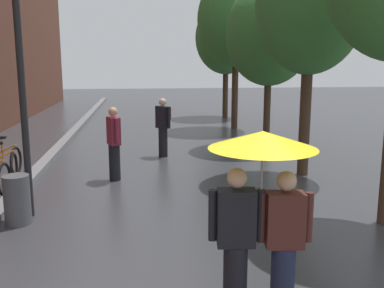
{
  "coord_description": "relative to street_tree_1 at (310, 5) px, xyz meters",
  "views": [
    {
      "loc": [
        -0.59,
        -3.61,
        2.75
      ],
      "look_at": [
        0.25,
        3.66,
        1.35
      ],
      "focal_mm": 41.12,
      "sensor_mm": 36.0,
      "label": 1
    }
  ],
  "objects": [
    {
      "name": "street_tree_2",
      "position": [
        0.12,
        3.61,
        -0.43
      ],
      "size": [
        2.72,
        2.72,
        5.17
      ],
      "color": "#473323",
      "rests_on": "ground"
    },
    {
      "name": "couple_under_umbrella",
      "position": [
        -2.66,
        -5.76,
        -2.61
      ],
      "size": [
        1.13,
        1.13,
        2.04
      ],
      "color": "black",
      "rests_on": "ground"
    },
    {
      "name": "pedestrian_walking_midground",
      "position": [
        -3.27,
        2.43,
        -3.08
      ],
      "size": [
        0.46,
        0.47,
        1.69
      ],
      "color": "black",
      "rests_on": "ground"
    },
    {
      "name": "street_lamp_post",
      "position": [
        -5.89,
        -2.24,
        -1.38
      ],
      "size": [
        0.24,
        0.24,
        4.46
      ],
      "color": "black",
      "rests_on": "ground"
    },
    {
      "name": "kerb_strip",
      "position": [
        -6.49,
        3.57,
        -3.92
      ],
      "size": [
        0.3,
        36.0,
        0.12
      ],
      "primitive_type": "cube",
      "color": "slate",
      "rests_on": "ground"
    },
    {
      "name": "pedestrian_walking_far",
      "position": [
        -4.52,
        0.0,
        -3.11
      ],
      "size": [
        0.35,
        0.56,
        1.71
      ],
      "color": "black",
      "rests_on": "ground"
    },
    {
      "name": "street_tree_4",
      "position": [
        0.2,
        11.09,
        -0.2
      ],
      "size": [
        2.93,
        2.93,
        5.52
      ],
      "color": "#473323",
      "rests_on": "ground"
    },
    {
      "name": "street_tree_1",
      "position": [
        0.0,
        0.0,
        0.0
      ],
      "size": [
        2.51,
        2.51,
        5.6
      ],
      "color": "#473323",
      "rests_on": "ground"
    },
    {
      "name": "litter_bin",
      "position": [
        -6.01,
        -2.63,
        -3.56
      ],
      "size": [
        0.44,
        0.44,
        0.85
      ],
      "primitive_type": "cylinder",
      "color": "#4C4C51",
      "rests_on": "ground"
    },
    {
      "name": "street_tree_3",
      "position": [
        -0.11,
        7.45,
        0.31
      ],
      "size": [
        3.05,
        3.05,
        6.14
      ],
      "color": "#473323",
      "rests_on": "ground"
    }
  ]
}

